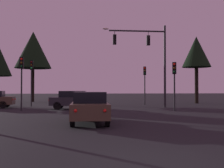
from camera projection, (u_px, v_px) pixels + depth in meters
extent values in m
plane|color=black|center=(94.00, 104.00, 30.29)|extent=(168.00, 168.00, 0.00)
cylinder|color=#232326|center=(165.00, 66.00, 25.13)|extent=(0.20, 0.20, 7.51)
cylinder|color=#232326|center=(137.00, 31.00, 24.95)|extent=(5.14, 0.31, 0.14)
ellipsoid|color=#F4EACC|center=(106.00, 29.00, 24.68)|extent=(0.56, 0.28, 0.16)
cylinder|color=#232326|center=(148.00, 33.00, 25.05)|extent=(0.05, 0.05, 0.39)
cube|color=black|center=(148.00, 40.00, 25.03)|extent=(0.31, 0.25, 0.90)
sphere|color=red|center=(148.00, 38.00, 25.18)|extent=(0.18, 0.18, 0.18)
sphere|color=#56380C|center=(148.00, 41.00, 25.17)|extent=(0.18, 0.18, 0.18)
sphere|color=#0C4219|center=(148.00, 44.00, 25.17)|extent=(0.18, 0.18, 0.18)
cylinder|color=#232326|center=(115.00, 33.00, 24.75)|extent=(0.05, 0.05, 0.36)
cube|color=black|center=(115.00, 40.00, 24.74)|extent=(0.31, 0.25, 0.90)
sphere|color=red|center=(114.00, 37.00, 24.89)|extent=(0.18, 0.18, 0.18)
sphere|color=#56380C|center=(114.00, 40.00, 24.88)|extent=(0.18, 0.18, 0.18)
sphere|color=#0C4219|center=(114.00, 43.00, 24.87)|extent=(0.18, 0.18, 0.18)
cylinder|color=#232326|center=(31.00, 88.00, 26.43)|extent=(0.12, 0.12, 3.54)
cube|color=black|center=(31.00, 65.00, 26.47)|extent=(0.31, 0.25, 0.90)
sphere|color=#4C0A0A|center=(31.00, 62.00, 26.34)|extent=(0.18, 0.18, 0.18)
sphere|color=#56380C|center=(31.00, 65.00, 26.33)|extent=(0.18, 0.18, 0.18)
sphere|color=#1EE04C|center=(31.00, 68.00, 26.33)|extent=(0.18, 0.18, 0.18)
cylinder|color=#232326|center=(145.00, 90.00, 29.37)|extent=(0.12, 0.12, 3.20)
cube|color=black|center=(145.00, 71.00, 29.41)|extent=(0.35, 0.31, 0.90)
sphere|color=red|center=(145.00, 68.00, 29.27)|extent=(0.18, 0.18, 0.18)
sphere|color=#56380C|center=(145.00, 71.00, 29.27)|extent=(0.18, 0.18, 0.18)
sphere|color=#0C4219|center=(145.00, 73.00, 29.26)|extent=(0.18, 0.18, 0.18)
cylinder|color=#232326|center=(21.00, 90.00, 21.19)|extent=(0.12, 0.12, 3.25)
cube|color=black|center=(22.00, 63.00, 21.23)|extent=(0.30, 0.24, 0.90)
sphere|color=red|center=(21.00, 59.00, 21.10)|extent=(0.18, 0.18, 0.18)
sphere|color=#56380C|center=(21.00, 63.00, 21.09)|extent=(0.18, 0.18, 0.18)
sphere|color=#0C4219|center=(21.00, 66.00, 21.09)|extent=(0.18, 0.18, 0.18)
cylinder|color=#232326|center=(174.00, 93.00, 20.75)|extent=(0.12, 0.12, 2.81)
cube|color=black|center=(174.00, 68.00, 20.78)|extent=(0.36, 0.33, 0.90)
sphere|color=red|center=(174.00, 64.00, 20.65)|extent=(0.18, 0.18, 0.18)
sphere|color=#56380C|center=(174.00, 68.00, 20.65)|extent=(0.18, 0.18, 0.18)
sphere|color=#0C4219|center=(174.00, 72.00, 20.64)|extent=(0.18, 0.18, 0.18)
cube|color=#473828|center=(90.00, 109.00, 13.57)|extent=(1.87, 4.55, 0.68)
cube|color=black|center=(90.00, 97.00, 13.43)|extent=(1.56, 2.48, 0.52)
cylinder|color=black|center=(75.00, 114.00, 14.97)|extent=(0.22, 0.65, 0.64)
cylinder|color=black|center=(103.00, 113.00, 15.11)|extent=(0.22, 0.65, 0.64)
cylinder|color=black|center=(72.00, 120.00, 12.01)|extent=(0.22, 0.65, 0.64)
cylinder|color=black|center=(107.00, 119.00, 12.16)|extent=(0.22, 0.65, 0.64)
sphere|color=red|center=(75.00, 111.00, 11.27)|extent=(0.14, 0.14, 0.14)
sphere|color=red|center=(105.00, 111.00, 11.38)|extent=(0.14, 0.14, 0.14)
cube|color=#232328|center=(75.00, 101.00, 23.02)|extent=(4.14, 2.06, 0.68)
cube|color=black|center=(73.00, 94.00, 23.02)|extent=(2.28, 1.67, 0.52)
cylinder|color=black|center=(91.00, 105.00, 23.83)|extent=(0.65, 0.25, 0.64)
cylinder|color=black|center=(90.00, 106.00, 22.30)|extent=(0.65, 0.25, 0.64)
cylinder|color=black|center=(60.00, 105.00, 23.72)|extent=(0.65, 0.25, 0.64)
cylinder|color=black|center=(57.00, 106.00, 22.19)|extent=(0.65, 0.25, 0.64)
sphere|color=red|center=(52.00, 100.00, 23.54)|extent=(0.14, 0.14, 0.14)
sphere|color=red|center=(49.00, 100.00, 22.33)|extent=(0.14, 0.14, 0.14)
cylinder|color=black|center=(3.00, 105.00, 23.80)|extent=(0.65, 0.23, 0.64)
cylinder|color=black|center=(7.00, 104.00, 25.31)|extent=(0.65, 0.23, 0.64)
sphere|color=red|center=(13.00, 100.00, 24.10)|extent=(0.14, 0.14, 0.14)
sphere|color=red|center=(15.00, 99.00, 25.30)|extent=(0.14, 0.14, 0.14)
cylinder|color=black|center=(33.00, 85.00, 36.66)|extent=(0.33, 0.33, 4.49)
cone|color=black|center=(33.00, 50.00, 36.75)|extent=(4.82, 4.82, 4.91)
cylinder|color=black|center=(197.00, 85.00, 32.68)|extent=(0.42, 0.42, 4.31)
cone|color=black|center=(196.00, 52.00, 32.76)|extent=(3.38, 3.38, 3.67)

